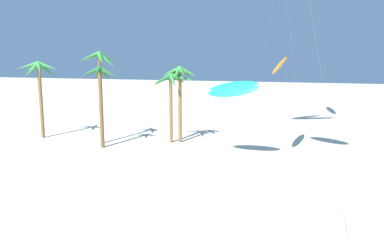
{
  "coord_description": "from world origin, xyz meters",
  "views": [
    {
      "loc": [
        8.3,
        -3.26,
        9.16
      ],
      "look_at": [
        0.95,
        20.51,
        5.04
      ],
      "focal_mm": 34.2,
      "sensor_mm": 36.0,
      "label": 1
    }
  ],
  "objects_px": {
    "palm_tree_0": "(39,75)",
    "palm_tree_4": "(180,80)",
    "palm_tree_3": "(171,85)",
    "flying_kite_5": "(233,89)",
    "palm_tree_2": "(100,83)",
    "flying_kite_6": "(280,65)",
    "palm_tree_1": "(100,66)"
  },
  "relations": [
    {
      "from": "palm_tree_0",
      "to": "palm_tree_4",
      "type": "distance_m",
      "value": 16.53
    },
    {
      "from": "palm_tree_3",
      "to": "palm_tree_4",
      "type": "xyz_separation_m",
      "value": [
        0.85,
        0.34,
        0.58
      ]
    },
    {
      "from": "palm_tree_0",
      "to": "flying_kite_5",
      "type": "distance_m",
      "value": 23.75
    },
    {
      "from": "palm_tree_3",
      "to": "palm_tree_4",
      "type": "height_order",
      "value": "palm_tree_4"
    },
    {
      "from": "palm_tree_2",
      "to": "flying_kite_6",
      "type": "height_order",
      "value": "flying_kite_6"
    },
    {
      "from": "palm_tree_4",
      "to": "flying_kite_5",
      "type": "xyz_separation_m",
      "value": [
        7.11,
        -6.28,
        -0.38
      ]
    },
    {
      "from": "flying_kite_5",
      "to": "flying_kite_6",
      "type": "xyz_separation_m",
      "value": [
        3.72,
        3.29,
        2.06
      ]
    },
    {
      "from": "palm_tree_1",
      "to": "flying_kite_6",
      "type": "distance_m",
      "value": 18.91
    },
    {
      "from": "palm_tree_0",
      "to": "flying_kite_6",
      "type": "xyz_separation_m",
      "value": [
        27.17,
        -0.45,
        1.26
      ]
    },
    {
      "from": "palm_tree_2",
      "to": "flying_kite_5",
      "type": "xyz_separation_m",
      "value": [
        14.08,
        -1.45,
        -0.12
      ]
    },
    {
      "from": "palm_tree_3",
      "to": "flying_kite_6",
      "type": "height_order",
      "value": "flying_kite_6"
    },
    {
      "from": "palm_tree_0",
      "to": "palm_tree_4",
      "type": "bearing_deg",
      "value": 8.83
    },
    {
      "from": "palm_tree_4",
      "to": "flying_kite_5",
      "type": "relative_size",
      "value": 0.86
    },
    {
      "from": "palm_tree_1",
      "to": "palm_tree_4",
      "type": "height_order",
      "value": "palm_tree_1"
    },
    {
      "from": "palm_tree_1",
      "to": "palm_tree_4",
      "type": "relative_size",
      "value": 1.19
    },
    {
      "from": "palm_tree_1",
      "to": "flying_kite_6",
      "type": "bearing_deg",
      "value": -0.13
    },
    {
      "from": "palm_tree_3",
      "to": "flying_kite_5",
      "type": "relative_size",
      "value": 0.79
    },
    {
      "from": "flying_kite_5",
      "to": "palm_tree_0",
      "type": "bearing_deg",
      "value": 170.94
    },
    {
      "from": "palm_tree_1",
      "to": "palm_tree_0",
      "type": "bearing_deg",
      "value": 177.16
    },
    {
      "from": "palm_tree_0",
      "to": "palm_tree_1",
      "type": "relative_size",
      "value": 0.89
    },
    {
      "from": "palm_tree_0",
      "to": "palm_tree_2",
      "type": "xyz_separation_m",
      "value": [
        9.36,
        -2.29,
        -0.67
      ]
    },
    {
      "from": "flying_kite_6",
      "to": "palm_tree_2",
      "type": "bearing_deg",
      "value": -174.1
    },
    {
      "from": "palm_tree_0",
      "to": "palm_tree_1",
      "type": "height_order",
      "value": "palm_tree_1"
    },
    {
      "from": "flying_kite_6",
      "to": "palm_tree_3",
      "type": "bearing_deg",
      "value": 167.24
    },
    {
      "from": "palm_tree_3",
      "to": "flying_kite_5",
      "type": "height_order",
      "value": "palm_tree_3"
    },
    {
      "from": "palm_tree_2",
      "to": "palm_tree_4",
      "type": "xyz_separation_m",
      "value": [
        6.97,
        4.83,
        0.26
      ]
    },
    {
      "from": "palm_tree_1",
      "to": "palm_tree_2",
      "type": "distance_m",
      "value": 2.77
    },
    {
      "from": "palm_tree_2",
      "to": "flying_kite_6",
      "type": "relative_size",
      "value": 0.87
    },
    {
      "from": "palm_tree_4",
      "to": "flying_kite_6",
      "type": "bearing_deg",
      "value": -15.43
    },
    {
      "from": "palm_tree_0",
      "to": "palm_tree_4",
      "type": "relative_size",
      "value": 1.06
    },
    {
      "from": "palm_tree_1",
      "to": "palm_tree_2",
      "type": "height_order",
      "value": "palm_tree_1"
    },
    {
      "from": "palm_tree_1",
      "to": "palm_tree_3",
      "type": "bearing_deg",
      "value": 19.81
    }
  ]
}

